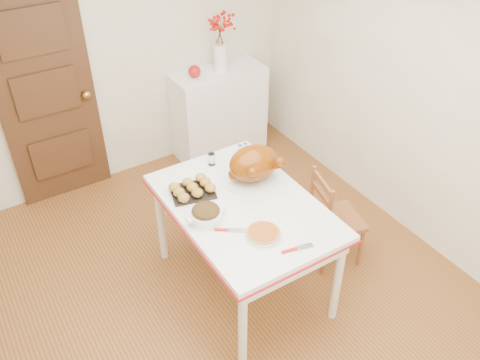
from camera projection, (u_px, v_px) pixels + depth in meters
floor at (230, 288)px, 4.14m from camera, size 3.50×4.00×0.00m
wall_back at (117, 57)px, 4.75m from camera, size 3.50×0.00×2.50m
wall_right at (414, 95)px, 4.13m from camera, size 0.00×4.00×2.50m
door_back at (47, 98)px, 4.56m from camera, size 0.85×0.06×2.06m
sideboard at (219, 113)px, 5.46m from camera, size 0.96×0.43×0.96m
kitchen_table at (243, 247)px, 3.91m from camera, size 0.97×1.41×0.85m
chair_oak at (337, 217)px, 4.17m from camera, size 0.47×0.47×0.87m
berry_vase at (220, 43)px, 5.01m from camera, size 0.30×0.30×0.58m
apple at (194, 71)px, 5.02m from camera, size 0.13×0.13×0.13m
turkey_platter at (253, 165)px, 3.80m from camera, size 0.47×0.38×0.29m
pumpkin_pie at (263, 233)px, 3.38m from camera, size 0.26×0.26×0.05m
stuffing_dish at (206, 214)px, 3.49m from camera, size 0.34×0.31×0.11m
rolls_tray at (192, 188)px, 3.74m from camera, size 0.36×0.31×0.08m
pie_server at (297, 248)px, 3.29m from camera, size 0.23×0.11×0.01m
carving_knife at (232, 230)px, 3.43m from camera, size 0.23×0.18×0.01m
drinking_glass at (212, 159)px, 4.02m from camera, size 0.07×0.07×0.10m
shaker_pair at (243, 149)px, 4.16m from camera, size 0.09×0.06×0.08m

